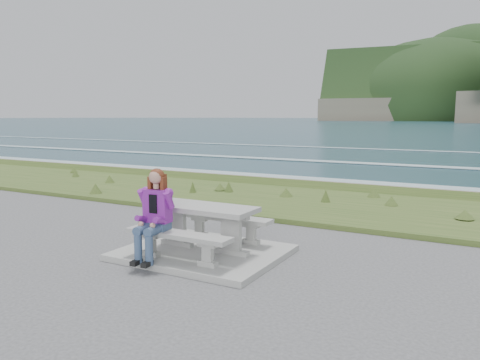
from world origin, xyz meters
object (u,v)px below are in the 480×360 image
object	(u,v)px
picnic_table	(203,215)
bench_landward	(178,239)
bench_seaward	(225,221)
seated_woman	(152,227)

from	to	relation	value
picnic_table	bench_landward	distance (m)	0.74
picnic_table	bench_seaward	world-z (taller)	picnic_table
picnic_table	seated_woman	distance (m)	0.92
bench_seaward	seated_woman	size ratio (longest dim) A/B	1.27
picnic_table	bench_landward	size ratio (longest dim) A/B	1.00
bench_landward	bench_seaward	world-z (taller)	same
bench_landward	bench_seaward	size ratio (longest dim) A/B	1.00
picnic_table	seated_woman	xyz separation A→B (m)	(-0.38, -0.83, -0.06)
bench_landward	seated_woman	bearing A→B (deg)	-160.68
bench_landward	seated_woman	distance (m)	0.44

